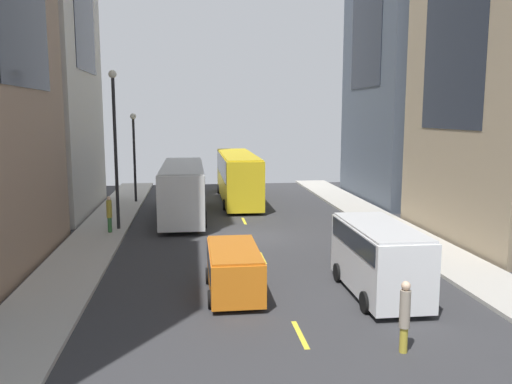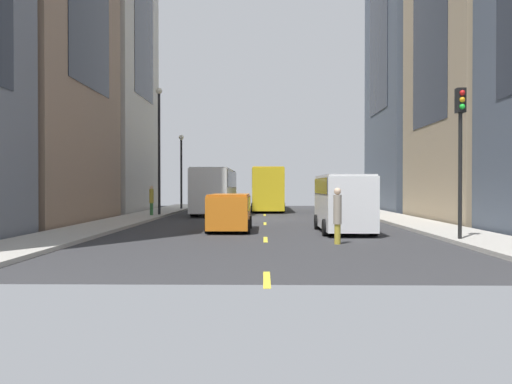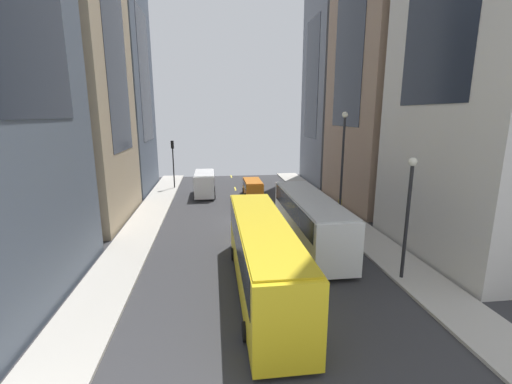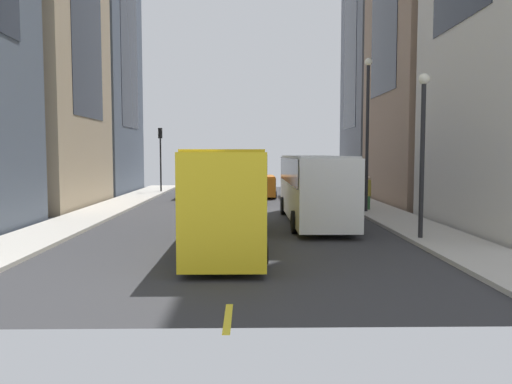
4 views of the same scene
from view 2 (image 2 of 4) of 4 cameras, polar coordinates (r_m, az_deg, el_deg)
The scene contains 19 objects.
ground_plane at distance 32.24m, azimuth 1.01°, elevation -3.06°, with size 43.19×43.19×0.00m, color #333335.
sidewalk_west at distance 33.24m, azimuth -13.27°, elevation -2.83°, with size 2.82×44.00×0.15m, color #B2ADA3.
sidewalk_east at distance 33.27m, azimuth 15.27°, elevation -2.84°, with size 2.82×44.00×0.15m, color #B2ADA3.
lane_stripe_0 at distance 11.36m, azimuth 1.23°, elevation -9.89°, with size 0.16×2.00×0.01m, color yellow.
lane_stripe_1 at distance 19.68m, azimuth 1.08°, elevation -5.41°, with size 0.16×2.00×0.01m, color yellow.
lane_stripe_2 at distance 28.05m, azimuth 1.02°, elevation -3.60°, with size 0.16×2.00×0.01m, color yellow.
lane_stripe_3 at distance 36.43m, azimuth 0.99°, elevation -2.62°, with size 0.16×2.00×0.01m, color yellow.
lane_stripe_4 at distance 44.82m, azimuth 0.97°, elevation -2.01°, with size 0.16×2.00×0.01m, color yellow.
lane_stripe_5 at distance 53.21m, azimuth 0.96°, elevation -1.59°, with size 0.16×2.00×0.01m, color yellow.
building_east_1 at distance 34.59m, azimuth 24.32°, elevation 18.64°, with size 6.40×11.16×25.61m.
city_bus_white at distance 38.36m, azimuth -4.60°, elevation 0.53°, with size 2.80×11.26×3.35m.
streetcar_yellow at distance 43.93m, azimuth 1.34°, elevation 0.70°, with size 2.70×12.34×3.59m.
delivery_van_white at distance 22.96m, azimuth 9.88°, elevation -0.79°, with size 2.25×5.30×2.58m.
car_orange_0 at distance 23.46m, azimuth -3.01°, elevation -1.97°, with size 1.99×4.22×1.72m.
pedestrian_walking_far at distance 34.44m, azimuth -11.77°, elevation -0.81°, with size 0.29×0.29×1.98m.
pedestrian_crossing_mid at distance 18.31m, azimuth 9.23°, elevation -2.41°, with size 0.29×0.29×2.03m.
traffic_light_near_corner at distance 20.06m, azimuth 22.18°, elevation 6.16°, with size 0.32×0.44×5.54m.
streetlamp_near at distance 35.38m, azimuth -10.93°, elevation 5.93°, with size 0.44×0.44×8.71m.
streetlamp_far at distance 44.40m, azimuth -8.47°, elevation 3.29°, with size 0.44×0.44×6.43m.
Camera 2 is at (-0.07, -32.17, 2.08)m, focal length 35.27 mm.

